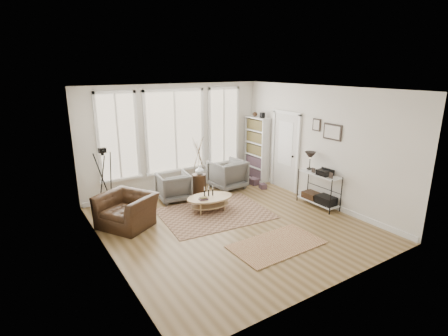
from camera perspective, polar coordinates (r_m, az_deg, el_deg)
room at (r=7.30m, az=1.25°, el=1.19°), size 5.50×5.54×2.90m
bay_window at (r=9.55m, az=-7.95°, el=5.73°), size 4.14×0.12×2.24m
door at (r=9.78m, az=10.00°, el=2.98°), size 0.09×1.06×2.22m
bookcase at (r=10.52m, az=5.46°, el=3.15°), size 0.31×0.85×2.06m
low_shelf at (r=8.84m, az=15.22°, el=-2.89°), size 0.38×1.08×1.30m
wall_art at (r=8.67m, az=16.63°, el=5.96°), size 0.04×0.88×0.44m
rug_main at (r=8.27m, az=-1.48°, el=-7.40°), size 2.61×2.06×0.01m
rug_runner at (r=6.99m, az=8.63°, el=-12.21°), size 1.82×1.03×0.01m
coffee_table at (r=8.33m, az=-2.39°, el=-5.22°), size 1.19×0.83×0.51m
armchair_left at (r=9.06m, az=-8.23°, el=-3.03°), size 0.87×0.89×0.72m
armchair_right at (r=9.83m, az=0.55°, el=-1.01°), size 0.93×0.95×0.82m
side_table at (r=9.27m, az=-4.14°, el=0.12°), size 0.37×0.37×1.57m
vase at (r=9.29m, az=-4.00°, el=-0.32°), size 0.26×0.26×0.24m
accent_chair at (r=7.83m, az=-15.63°, el=-6.67°), size 1.43×1.38×0.71m
tripod_camera at (r=8.46m, az=-18.77°, el=-2.51°), size 0.56×0.56×1.58m
book_stack_near at (r=10.26m, az=4.85°, el=-2.19°), size 0.25×0.30×0.18m
book_stack_far at (r=9.95m, az=6.36°, el=-2.96°), size 0.22×0.25×0.14m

